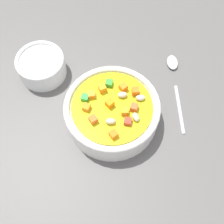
{
  "coord_description": "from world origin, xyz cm",
  "views": [
    {
      "loc": [
        -23.31,
        -13.38,
        55.26
      ],
      "look_at": [
        0.0,
        0.0,
        2.91
      ],
      "focal_mm": 47.83,
      "sensor_mm": 36.0,
      "label": 1
    }
  ],
  "objects": [
    {
      "name": "ground_plane",
      "position": [
        0.0,
        0.0,
        -1.0
      ],
      "size": [
        140.0,
        140.0,
        2.0
      ],
      "primitive_type": "cube",
      "color": "#565451"
    },
    {
      "name": "soup_bowl_main",
      "position": [
        0.01,
        -0.01,
        3.12
      ],
      "size": [
        18.66,
        18.66,
        6.75
      ],
      "color": "white",
      "rests_on": "ground_plane"
    },
    {
      "name": "spoon",
      "position": [
        15.32,
        -7.16,
        0.48
      ],
      "size": [
        17.12,
        11.65,
        1.08
      ],
      "rotation": [
        0.0,
        0.0,
        6.85
      ],
      "color": "silver",
      "rests_on": "ground_plane"
    },
    {
      "name": "side_bowl_small",
      "position": [
        2.27,
        18.9,
        2.59
      ],
      "size": [
        10.38,
        10.38,
        5.02
      ],
      "color": "white",
      "rests_on": "ground_plane"
    }
  ]
}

